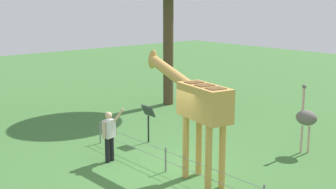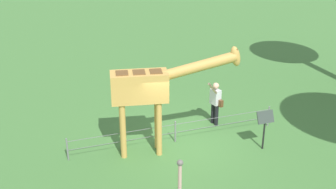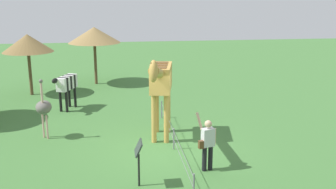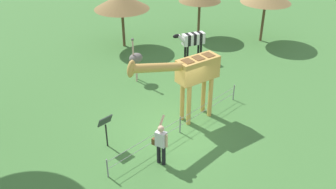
% 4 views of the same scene
% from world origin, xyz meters
% --- Properties ---
extents(ground_plane, '(60.00, 60.00, 0.00)m').
position_xyz_m(ground_plane, '(0.00, 0.00, 0.00)').
color(ground_plane, '#427538').
extents(giraffe, '(3.98, 1.22, 3.40)m').
position_xyz_m(giraffe, '(-0.91, -0.13, 2.16)').
color(giraffe, gold).
rests_on(giraffe, ground_plane).
extents(visitor, '(0.62, 0.57, 1.73)m').
position_xyz_m(visitor, '(1.77, 0.97, 0.90)').
color(visitor, black).
rests_on(visitor, ground_plane).
extents(ostrich, '(0.70, 0.56, 2.25)m').
position_xyz_m(ostrich, '(-1.69, -4.29, 1.18)').
color(ostrich, '#CC9E93').
rests_on(ostrich, ground_plane).
extents(info_sign, '(0.56, 0.21, 1.32)m').
position_xyz_m(info_sign, '(2.51, -1.13, 0.95)').
color(info_sign, black).
rests_on(info_sign, ground_plane).
extents(wire_fence, '(7.05, 0.05, 0.75)m').
position_xyz_m(wire_fence, '(0.00, 0.22, 0.40)').
color(wire_fence, slate).
rests_on(wire_fence, ground_plane).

